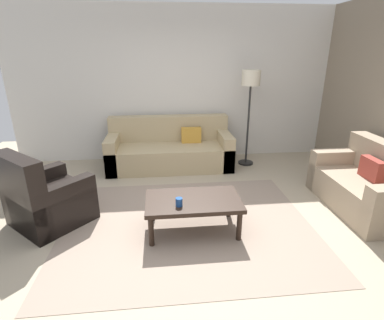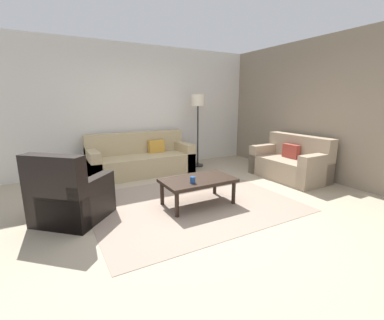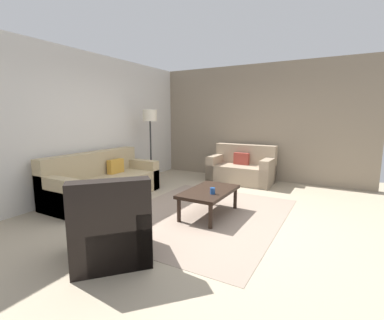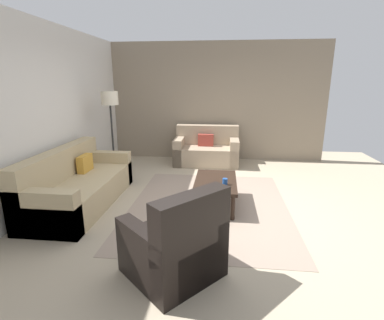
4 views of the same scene
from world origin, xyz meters
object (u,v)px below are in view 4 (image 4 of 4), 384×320
Objects in this scene: cup at (225,182)px; lamp_standing at (110,107)px; couch_loveseat at (207,151)px; coffee_table at (216,184)px; armchair_leather at (177,249)px; couch_main at (76,186)px.

lamp_standing reaches higher than cup.
cup is (-2.59, -0.42, 0.16)m from couch_loveseat.
couch_loveseat is 2.43m from coffee_table.
armchair_leather is 1.81m from coffee_table.
couch_main is 2.20m from coffee_table.
cup is at bearing -122.11° from lamp_standing.
cup is 0.06× the size of lamp_standing.
couch_main is 2.45m from armchair_leather.
lamp_standing is (1.43, -0.09, 1.11)m from couch_main.
lamp_standing reaches higher than armchair_leather.
lamp_standing is at bearing 59.58° from coffee_table.
lamp_standing is (1.23, 2.10, 1.05)m from coffee_table.
coffee_table is at bearing -120.42° from lamp_standing.
couch_main is 1.29× the size of lamp_standing.
coffee_table is (1.78, -0.33, 0.05)m from armchair_leather.
couch_loveseat reaches higher than cup.
coffee_table is at bearing -84.99° from couch_main.
couch_loveseat reaches higher than coffee_table.
coffee_table is at bearing -173.36° from couch_loveseat.
lamp_standing is at bearing 30.51° from armchair_leather.
couch_main is 2.00× the size of coffee_table.
cup is (-0.17, -0.14, 0.10)m from coffee_table.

